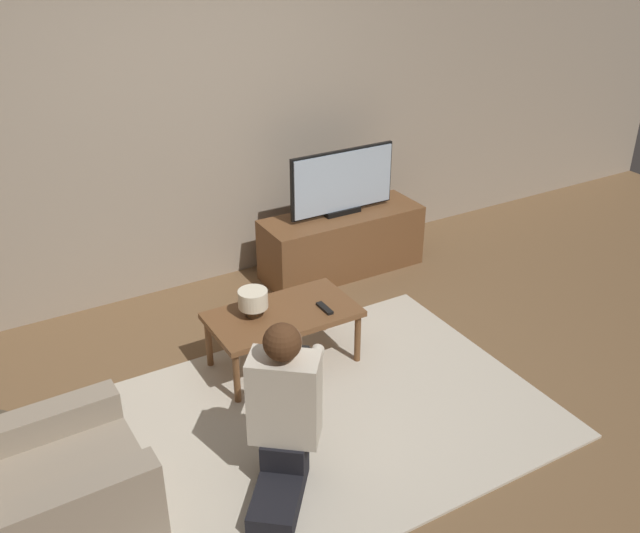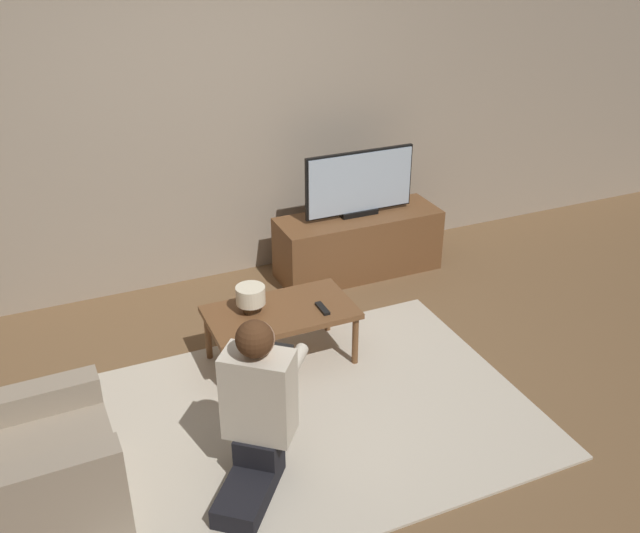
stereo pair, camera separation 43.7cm
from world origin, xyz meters
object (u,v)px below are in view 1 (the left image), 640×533
at_px(tv, 343,182).
at_px(table_lamp, 253,301).
at_px(person_kneeling, 284,410).
at_px(coffee_table, 283,318).
at_px(armchair, 42,504).

height_order(tv, table_lamp, tv).
distance_m(person_kneeling, table_lamp, 1.00).
bearing_deg(tv, table_lamp, -143.40).
bearing_deg(person_kneeling, coffee_table, -78.38).
distance_m(tv, person_kneeling, 2.34).
xyz_separation_m(tv, table_lamp, (-1.16, -0.86, -0.26)).
bearing_deg(coffee_table, tv, 42.80).
xyz_separation_m(coffee_table, table_lamp, (-0.17, 0.06, 0.14)).
xyz_separation_m(tv, armchair, (-2.57, -1.67, -0.46)).
height_order(tv, coffee_table, tv).
relative_size(coffee_table, table_lamp, 5.04).
bearing_deg(person_kneeling, table_lamp, -68.20).
distance_m(armchair, table_lamp, 1.64).
bearing_deg(table_lamp, coffee_table, -18.28).
xyz_separation_m(coffee_table, person_kneeling, (-0.46, -0.90, 0.10)).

